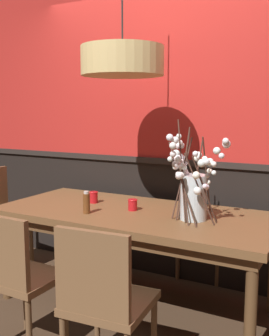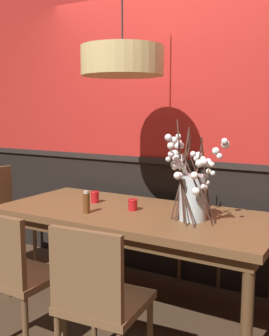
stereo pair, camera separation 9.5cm
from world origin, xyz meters
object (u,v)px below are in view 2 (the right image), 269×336
object	(u,v)px
pendant_lamp	(122,61)
chair_far_side_left	(155,210)
chair_head_west_end	(1,213)
chair_near_side_left	(15,273)
chair_near_side_right	(98,297)
dining_table	(134,222)
candle_holder_nearer_center	(95,197)
chair_far_side_right	(208,218)
candle_holder_nearer_edge	(133,205)
vase_with_blossoms	(191,190)
condiment_bottle	(86,202)

from	to	relation	value
pendant_lamp	chair_far_side_left	bearing A→B (deg)	102.89
chair_far_side_left	chair_head_west_end	world-z (taller)	chair_head_west_end
chair_near_side_left	chair_near_side_right	bearing A→B (deg)	0.31
chair_near_side_left	chair_near_side_right	xyz separation A→B (m)	(0.61, 0.00, -0.01)
chair_near_side_right	chair_head_west_end	world-z (taller)	chair_head_west_end
dining_table	chair_head_west_end	world-z (taller)	chair_head_west_end
chair_near_side_left	candle_holder_nearer_center	xyz separation A→B (m)	(-0.10, 0.96, 0.28)
dining_table	chair_near_side_right	size ratio (longest dim) A/B	2.31
dining_table	chair_far_side_right	bearing A→B (deg)	72.57
candle_holder_nearer_edge	chair_far_side_right	bearing A→B (deg)	71.08
pendant_lamp	chair_near_side_left	bearing A→B (deg)	-106.88
vase_with_blossoms	candle_holder_nearer_edge	xyz separation A→B (m)	(-0.48, 0.04, -0.17)
chair_far_side_right	vase_with_blossoms	size ratio (longest dim) A/B	1.36
candle_holder_nearer_center	chair_near_side_right	bearing A→B (deg)	-53.51
chair_near_side_left	chair_far_side_left	distance (m)	1.79
chair_near_side_left	chair_near_side_right	distance (m)	0.61
dining_table	chair_far_side_left	distance (m)	0.96
dining_table	chair_far_side_left	bearing A→B (deg)	107.70
vase_with_blossoms	chair_near_side_left	bearing A→B (deg)	-132.53
candle_holder_nearer_center	candle_holder_nearer_edge	bearing A→B (deg)	-9.53
candle_holder_nearer_center	pendant_lamp	world-z (taller)	pendant_lamp
candle_holder_nearer_center	pendant_lamp	xyz separation A→B (m)	(0.35, -0.13, 1.04)
candle_holder_nearer_center	condiment_bottle	bearing A→B (deg)	-64.68
chair_head_west_end	condiment_bottle	bearing A→B (deg)	-12.32
chair_near_side_left	chair_near_side_right	world-z (taller)	chair_near_side_right
chair_head_west_end	pendant_lamp	bearing A→B (deg)	-3.43
chair_near_side_right	pendant_lamp	bearing A→B (deg)	113.42
condiment_bottle	vase_with_blossoms	bearing A→B (deg)	15.27
dining_table	chair_near_side_right	distance (m)	0.94
chair_head_west_end	candle_holder_nearer_center	distance (m)	1.10
candle_holder_nearer_center	condiment_bottle	size ratio (longest dim) A/B	0.57
chair_far_side_right	chair_far_side_left	distance (m)	0.56
chair_far_side_left	condiment_bottle	world-z (taller)	chair_far_side_left
dining_table	chair_far_side_right	distance (m)	0.92
pendant_lamp	chair_far_side_right	bearing A→B (deg)	69.52
chair_near_side_left	chair_head_west_end	size ratio (longest dim) A/B	0.94
chair_near_side_right	chair_near_side_left	bearing A→B (deg)	-179.69
chair_near_side_left	condiment_bottle	size ratio (longest dim) A/B	5.41
chair_far_side_left	candle_holder_nearer_center	world-z (taller)	chair_far_side_left
chair_far_side_left	pendant_lamp	size ratio (longest dim) A/B	0.82
condiment_bottle	chair_near_side_left	bearing A→B (deg)	-94.27
chair_near_side_right	candle_holder_nearer_edge	world-z (taller)	chair_near_side_right
chair_near_side_left	vase_with_blossoms	bearing A→B (deg)	47.47
candle_holder_nearer_center	condiment_bottle	world-z (taller)	condiment_bottle
chair_near_side_left	chair_head_west_end	world-z (taller)	chair_head_west_end
chair_far_side_right	chair_head_west_end	xyz separation A→B (m)	(-1.75, -0.83, 0.01)
dining_table	chair_far_side_right	world-z (taller)	chair_far_side_right
chair_near_side_left	vase_with_blossoms	distance (m)	1.25
chair_far_side_left	chair_head_west_end	distance (m)	1.48
chair_near_side_left	chair_head_west_end	bearing A→B (deg)	141.56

